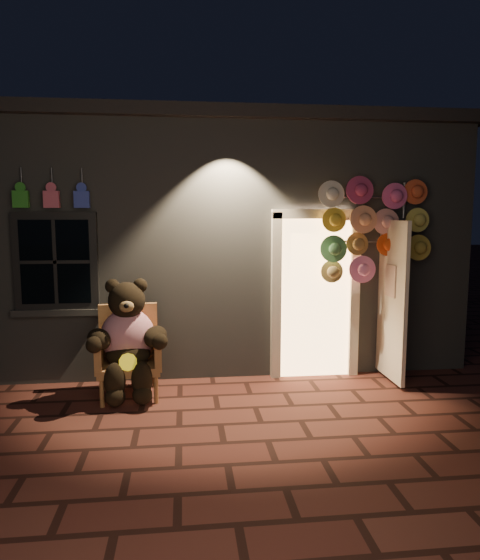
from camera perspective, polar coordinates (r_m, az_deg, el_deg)
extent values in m
plane|color=#562920|center=(5.27, -2.24, -16.18)|extent=(60.00, 60.00, 0.00)
cube|color=slate|center=(8.84, -4.20, 4.36)|extent=(7.00, 5.00, 3.30)
cube|color=black|center=(8.92, -4.30, 15.52)|extent=(7.30, 5.30, 0.16)
cube|color=black|center=(6.50, -20.26, 1.98)|extent=(1.00, 0.10, 1.20)
cube|color=black|center=(6.47, -20.33, 1.96)|extent=(0.82, 0.06, 1.02)
cube|color=slate|center=(6.58, -20.02, -3.48)|extent=(1.10, 0.14, 0.08)
cube|color=#FFBD72|center=(6.61, 8.51, -1.92)|extent=(0.92, 0.10, 2.10)
cube|color=beige|center=(6.46, 4.14, -2.08)|extent=(0.12, 0.12, 2.20)
cube|color=beige|center=(6.73, 12.88, -1.87)|extent=(0.12, 0.12, 2.20)
cube|color=beige|center=(6.49, 8.78, 7.47)|extent=(1.16, 0.12, 0.12)
cube|color=beige|center=(6.55, 17.00, -2.25)|extent=(0.05, 0.80, 2.00)
cube|color=#2C8424|center=(6.49, -23.76, 8.45)|extent=(0.18, 0.07, 0.20)
cylinder|color=#59595E|center=(6.56, -23.72, 10.62)|extent=(0.02, 0.02, 0.25)
cube|color=#C45166|center=(6.40, -20.73, 8.62)|extent=(0.18, 0.07, 0.20)
cylinder|color=#59595E|center=(6.47, -20.70, 10.82)|extent=(0.02, 0.02, 0.25)
cube|color=#2D3DA0|center=(6.32, -17.62, 8.77)|extent=(0.18, 0.07, 0.20)
cylinder|color=#59595E|center=(6.40, -17.61, 10.99)|extent=(0.02, 0.02, 0.25)
cube|color=#A2703F|center=(6.03, -12.57, -9.62)|extent=(0.75, 0.70, 0.10)
cube|color=#A2703F|center=(6.23, -12.62, -5.79)|extent=(0.69, 0.14, 0.69)
cube|color=#A2703F|center=(5.97, -15.77, -7.92)|extent=(0.13, 0.60, 0.39)
cube|color=#A2703F|center=(5.96, -9.47, -7.77)|extent=(0.13, 0.60, 0.39)
cylinder|color=#A2703F|center=(5.85, -15.51, -12.39)|extent=(0.05, 0.05, 0.32)
cylinder|color=#A2703F|center=(5.83, -9.57, -12.26)|extent=(0.05, 0.05, 0.32)
cylinder|color=#A2703F|center=(6.37, -15.19, -10.73)|extent=(0.05, 0.05, 0.32)
cylinder|color=#A2703F|center=(6.36, -9.77, -10.61)|extent=(0.05, 0.05, 0.32)
ellipsoid|color=#A81133|center=(5.98, -12.70, -6.28)|extent=(0.67, 0.55, 0.65)
ellipsoid|color=black|center=(5.96, -12.66, -8.24)|extent=(0.55, 0.48, 0.31)
sphere|color=black|center=(5.85, -12.83, -2.28)|extent=(0.46, 0.46, 0.42)
sphere|color=black|center=(5.86, -14.39, -0.68)|extent=(0.16, 0.16, 0.16)
sphere|color=black|center=(5.85, -11.34, -0.61)|extent=(0.16, 0.16, 0.16)
ellipsoid|color=olive|center=(5.67, -12.85, -2.96)|extent=(0.17, 0.13, 0.13)
ellipsoid|color=black|center=(5.79, -15.84, -6.54)|extent=(0.40, 0.49, 0.24)
ellipsoid|color=black|center=(5.78, -9.63, -6.39)|extent=(0.34, 0.47, 0.24)
ellipsoid|color=black|center=(5.76, -14.12, -11.10)|extent=(0.24, 0.24, 0.40)
ellipsoid|color=black|center=(5.76, -11.15, -11.03)|extent=(0.24, 0.24, 0.40)
sphere|color=black|center=(5.76, -14.09, -12.83)|extent=(0.22, 0.22, 0.22)
sphere|color=black|center=(5.76, -11.10, -12.76)|extent=(0.22, 0.22, 0.22)
cylinder|color=yellow|center=(5.70, -12.69, -9.15)|extent=(0.21, 0.10, 0.19)
cylinder|color=#59595E|center=(6.87, 17.90, -0.05)|extent=(0.04, 0.04, 2.53)
cylinder|color=#59595E|center=(6.69, 16.12, 9.09)|extent=(1.12, 0.03, 0.03)
cylinder|color=#59595E|center=(6.69, 16.03, 6.68)|extent=(1.12, 0.03, 0.03)
cylinder|color=#59595E|center=(6.69, 15.95, 4.28)|extent=(1.12, 0.03, 0.03)
cylinder|color=beige|center=(6.40, 10.47, 9.76)|extent=(0.32, 0.11, 0.32)
cylinder|color=#B23561|center=(6.49, 13.76, 9.64)|extent=(0.32, 0.11, 0.32)
cylinder|color=#EB599C|center=(6.60, 16.95, 9.49)|extent=(0.32, 0.11, 0.32)
cylinder|color=#EB572E|center=(6.81, 19.69, 9.31)|extent=(0.32, 0.11, 0.32)
cylinder|color=yellow|center=(6.37, 10.48, 6.83)|extent=(0.32, 0.11, 0.32)
cylinder|color=#EF9C6F|center=(6.46, 13.77, 6.74)|extent=(0.32, 0.11, 0.32)
cylinder|color=#E19891|center=(6.65, 16.64, 6.66)|extent=(0.32, 0.11, 0.32)
cylinder|color=#DBCB54|center=(6.78, 19.68, 6.54)|extent=(0.32, 0.11, 0.32)
cylinder|color=#559A56|center=(6.35, 10.49, 3.86)|extent=(0.32, 0.11, 0.32)
cylinder|color=olive|center=(6.53, 13.50, 3.87)|extent=(0.32, 0.11, 0.32)
cylinder|color=#DB4915|center=(6.63, 16.64, 3.82)|extent=(0.32, 0.11, 0.32)
cylinder|color=gold|center=(6.76, 19.67, 3.76)|extent=(0.32, 0.11, 0.32)
cylinder|color=olive|center=(6.43, 10.27, 0.98)|extent=(0.32, 0.11, 0.32)
cylinder|color=pink|center=(6.52, 13.50, 0.98)|extent=(0.32, 0.11, 0.32)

